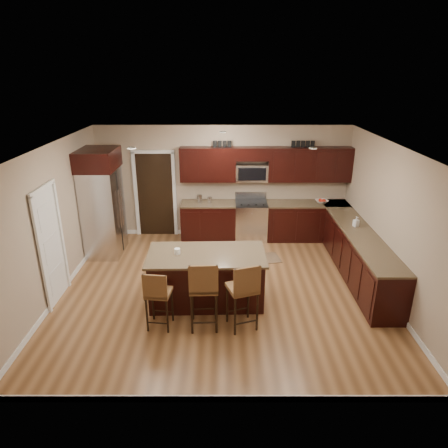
{
  "coord_description": "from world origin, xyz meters",
  "views": [
    {
      "loc": [
        0.03,
        -6.6,
        3.9
      ],
      "look_at": [
        0.03,
        0.4,
        1.18
      ],
      "focal_mm": 32.0,
      "sensor_mm": 36.0,
      "label": 1
    }
  ],
  "objects_px": {
    "stool_left": "(158,294)",
    "stool_right": "(244,289)",
    "refrigerator": "(102,202)",
    "island": "(207,279)",
    "stool_mid": "(204,288)",
    "range": "(251,220)"
  },
  "relations": [
    {
      "from": "stool_left",
      "to": "stool_right",
      "type": "bearing_deg",
      "value": 6.84
    },
    {
      "from": "stool_left",
      "to": "refrigerator",
      "type": "distance_m",
      "value": 3.33
    },
    {
      "from": "island",
      "to": "stool_mid",
      "type": "height_order",
      "value": "stool_mid"
    },
    {
      "from": "stool_left",
      "to": "stool_right",
      "type": "relative_size",
      "value": 0.88
    },
    {
      "from": "refrigerator",
      "to": "range",
      "type": "bearing_deg",
      "value": 13.69
    },
    {
      "from": "island",
      "to": "refrigerator",
      "type": "xyz_separation_m",
      "value": [
        -2.34,
        2.01,
        0.77
      ]
    },
    {
      "from": "refrigerator",
      "to": "island",
      "type": "bearing_deg",
      "value": -40.68
    },
    {
      "from": "range",
      "to": "stool_right",
      "type": "bearing_deg",
      "value": -95.35
    },
    {
      "from": "stool_left",
      "to": "stool_right",
      "type": "distance_m",
      "value": 1.35
    },
    {
      "from": "range",
      "to": "stool_left",
      "type": "height_order",
      "value": "range"
    },
    {
      "from": "stool_mid",
      "to": "range",
      "type": "bearing_deg",
      "value": 72.67
    },
    {
      "from": "stool_mid",
      "to": "refrigerator",
      "type": "relative_size",
      "value": 0.51
    },
    {
      "from": "refrigerator",
      "to": "stool_right",
      "type": "bearing_deg",
      "value": -44.03
    },
    {
      "from": "stool_left",
      "to": "stool_mid",
      "type": "xyz_separation_m",
      "value": [
        0.72,
        -0.01,
        0.11
      ]
    },
    {
      "from": "island",
      "to": "stool_right",
      "type": "height_order",
      "value": "stool_right"
    },
    {
      "from": "range",
      "to": "stool_left",
      "type": "distance_m",
      "value": 4.03
    },
    {
      "from": "range",
      "to": "refrigerator",
      "type": "height_order",
      "value": "refrigerator"
    },
    {
      "from": "island",
      "to": "refrigerator",
      "type": "bearing_deg",
      "value": 137.74
    },
    {
      "from": "island",
      "to": "stool_mid",
      "type": "distance_m",
      "value": 0.91
    },
    {
      "from": "island",
      "to": "refrigerator",
      "type": "distance_m",
      "value": 3.18
    },
    {
      "from": "range",
      "to": "stool_mid",
      "type": "height_order",
      "value": "stool_mid"
    },
    {
      "from": "island",
      "to": "stool_mid",
      "type": "xyz_separation_m",
      "value": [
        -0.01,
        -0.85,
        0.32
      ]
    }
  ]
}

